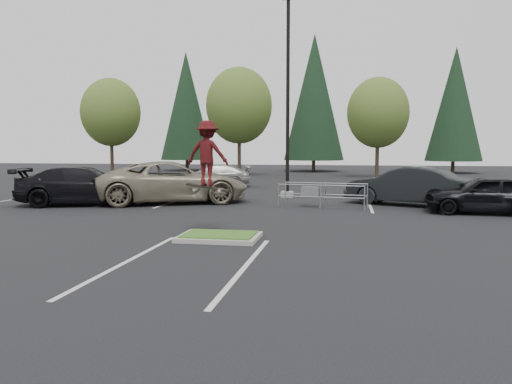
% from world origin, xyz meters
% --- Properties ---
extents(ground, '(120.00, 120.00, 0.00)m').
position_xyz_m(ground, '(0.00, 0.00, 0.00)').
color(ground, black).
rests_on(ground, ground).
extents(grass_median, '(2.20, 1.60, 0.16)m').
position_xyz_m(grass_median, '(0.00, 0.00, 0.08)').
color(grass_median, gray).
rests_on(grass_median, ground).
extents(stall_lines, '(22.62, 17.60, 0.01)m').
position_xyz_m(stall_lines, '(-1.35, 6.02, 0.00)').
color(stall_lines, beige).
rests_on(stall_lines, ground).
extents(light_pole, '(0.70, 0.60, 10.12)m').
position_xyz_m(light_pole, '(0.50, 12.00, 4.56)').
color(light_pole, gray).
rests_on(light_pole, ground).
extents(decid_a, '(5.44, 5.44, 8.91)m').
position_xyz_m(decid_a, '(-18.01, 30.03, 5.58)').
color(decid_a, '#38281C').
rests_on(decid_a, ground).
extents(decid_b, '(5.89, 5.89, 9.64)m').
position_xyz_m(decid_b, '(-6.01, 30.53, 6.04)').
color(decid_b, '#38281C').
rests_on(decid_b, ground).
extents(decid_c, '(5.12, 5.12, 8.38)m').
position_xyz_m(decid_c, '(5.99, 29.83, 5.25)').
color(decid_c, '#38281C').
rests_on(decid_c, ground).
extents(conif_a, '(5.72, 5.72, 13.00)m').
position_xyz_m(conif_a, '(-14.00, 40.00, 7.10)').
color(conif_a, '#38281C').
rests_on(conif_a, ground).
extents(conif_b, '(6.38, 6.38, 14.50)m').
position_xyz_m(conif_b, '(0.00, 40.50, 7.85)').
color(conif_b, '#38281C').
rests_on(conif_b, ground).
extents(conif_c, '(5.50, 5.50, 12.50)m').
position_xyz_m(conif_c, '(14.00, 39.50, 6.85)').
color(conif_c, '#38281C').
rests_on(conif_c, ground).
extents(cart_corral, '(3.78, 1.76, 1.03)m').
position_xyz_m(cart_corral, '(2.09, 8.05, 0.65)').
color(cart_corral, '#93969C').
rests_on(cart_corral, ground).
extents(skateboarder, '(1.30, 0.81, 2.11)m').
position_xyz_m(skateboarder, '(-0.60, 1.00, 2.36)').
color(skateboarder, black).
rests_on(skateboarder, ground).
extents(car_l_tan, '(7.58, 5.76, 1.91)m').
position_xyz_m(car_l_tan, '(-4.50, 8.47, 0.96)').
color(car_l_tan, gray).
rests_on(car_l_tan, ground).
extents(car_l_black, '(6.29, 3.92, 1.70)m').
position_xyz_m(car_l_black, '(-8.00, 7.00, 0.85)').
color(car_l_black, black).
rests_on(car_l_black, ground).
extents(car_r_charc, '(5.47, 3.80, 1.71)m').
position_xyz_m(car_r_charc, '(6.07, 9.46, 0.86)').
color(car_r_charc, black).
rests_on(car_r_charc, ground).
extents(car_r_black, '(4.47, 2.02, 1.49)m').
position_xyz_m(car_r_black, '(8.72, 7.00, 0.74)').
color(car_r_black, black).
rests_on(car_r_black, ground).
extents(car_far_silver, '(5.29, 3.11, 1.44)m').
position_xyz_m(car_far_silver, '(-5.00, 18.00, 0.72)').
color(car_far_silver, '#969792').
rests_on(car_far_silver, ground).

